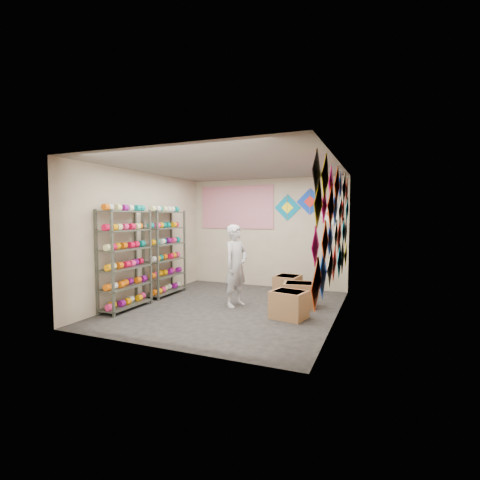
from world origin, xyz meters
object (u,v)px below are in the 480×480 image
at_px(shopkeeper, 236,266).
at_px(carton_c, 288,287).
at_px(carton_a, 289,305).
at_px(shelf_rack_front, 125,260).
at_px(shelf_rack_back, 165,253).
at_px(carton_b, 299,295).

distance_m(shopkeeper, carton_c, 1.43).
bearing_deg(carton_c, carton_a, -68.93).
relative_size(shelf_rack_front, carton_c, 3.43).
bearing_deg(carton_a, shelf_rack_back, 178.77).
distance_m(shelf_rack_back, carton_a, 3.19).
distance_m(shopkeeper, carton_a, 1.37).
height_order(shopkeeper, carton_a, shopkeeper).
xyz_separation_m(shelf_rack_front, carton_c, (2.61, 2.08, -0.71)).
bearing_deg(carton_b, shelf_rack_front, -165.57).
distance_m(shopkeeper, carton_b, 1.36).
bearing_deg(shelf_rack_front, carton_b, 25.36).
bearing_deg(carton_c, shopkeeper, -120.15).
height_order(shelf_rack_front, carton_a, shelf_rack_front).
bearing_deg(shelf_rack_back, shelf_rack_front, -90.00).
height_order(carton_a, carton_c, carton_c).
bearing_deg(carton_b, shelf_rack_back, 171.49).
relative_size(shelf_rack_front, shopkeeper, 1.18).
relative_size(shopkeeper, carton_c, 2.90).
bearing_deg(carton_b, carton_c, 110.24).
distance_m(carton_a, carton_b, 0.82).
height_order(shelf_rack_front, shelf_rack_back, same).
relative_size(shopkeeper, carton_a, 2.80).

